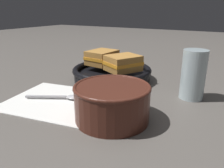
# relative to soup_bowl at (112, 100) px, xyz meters

# --- Properties ---
(ground_plane) EXTENTS (4.00, 4.00, 0.00)m
(ground_plane) POSITION_rel_soup_bowl_xyz_m (-0.07, 0.08, -0.04)
(ground_plane) COLOR #56514C
(napkin) EXTENTS (0.27, 0.25, 0.00)m
(napkin) POSITION_rel_soup_bowl_xyz_m (-0.17, 0.01, -0.04)
(napkin) COLOR white
(napkin) RESTS_ON ground_plane
(soup_bowl) EXTENTS (0.16, 0.16, 0.08)m
(soup_bowl) POSITION_rel_soup_bowl_xyz_m (0.00, 0.00, 0.00)
(soup_bowl) COLOR #4C2319
(soup_bowl) RESTS_ON ground_plane
(spoon) EXTENTS (0.14, 0.09, 0.01)m
(spoon) POSITION_rel_soup_bowl_xyz_m (-0.15, 0.03, -0.03)
(spoon) COLOR #B7B7BC
(spoon) RESTS_ON napkin
(skillet) EXTENTS (0.30, 0.30, 0.04)m
(skillet) POSITION_rel_soup_bowl_xyz_m (-0.14, 0.24, -0.02)
(skillet) COLOR black
(skillet) RESTS_ON ground_plane
(sandwich_near_left) EXTENTS (0.12, 0.12, 0.05)m
(sandwich_near_left) POSITION_rel_soup_bowl_xyz_m (-0.09, 0.22, 0.02)
(sandwich_near_left) COLOR #B27A38
(sandwich_near_left) RESTS_ON skillet
(sandwich_near_right) EXTENTS (0.09, 0.11, 0.05)m
(sandwich_near_right) POSITION_rel_soup_bowl_xyz_m (-0.19, 0.25, 0.02)
(sandwich_near_right) COLOR #B27A38
(sandwich_near_right) RESTS_ON skillet
(drinking_glass) EXTENTS (0.06, 0.06, 0.13)m
(drinking_glass) POSITION_rel_soup_bowl_xyz_m (0.12, 0.20, 0.02)
(drinking_glass) COLOR silver
(drinking_glass) RESTS_ON ground_plane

